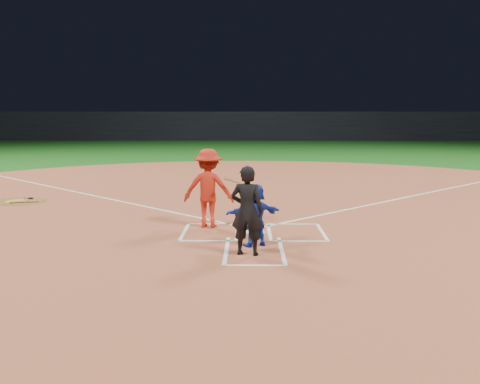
{
  "coord_description": "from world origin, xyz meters",
  "views": [
    {
      "loc": [
        -0.13,
        -12.08,
        2.65
      ],
      "look_at": [
        -0.3,
        -0.4,
        1.0
      ],
      "focal_mm": 40.0,
      "sensor_mm": 36.0,
      "label": 1
    }
  ],
  "objects_px": {
    "catcher": "(255,215)",
    "home_plate": "(253,232)",
    "batter_at_plate": "(208,188)",
    "on_deck_circle": "(19,201)",
    "umpire": "(247,211)"
  },
  "relations": [
    {
      "from": "home_plate",
      "to": "umpire",
      "type": "distance_m",
      "value": 2.21
    },
    {
      "from": "catcher",
      "to": "batter_at_plate",
      "type": "height_order",
      "value": "batter_at_plate"
    },
    {
      "from": "catcher",
      "to": "batter_at_plate",
      "type": "distance_m",
      "value": 2.22
    },
    {
      "from": "on_deck_circle",
      "to": "umpire",
      "type": "relative_size",
      "value": 0.99
    },
    {
      "from": "catcher",
      "to": "home_plate",
      "type": "bearing_deg",
      "value": -113.36
    },
    {
      "from": "home_plate",
      "to": "on_deck_circle",
      "type": "height_order",
      "value": "home_plate"
    },
    {
      "from": "home_plate",
      "to": "on_deck_circle",
      "type": "bearing_deg",
      "value": -30.81
    },
    {
      "from": "home_plate",
      "to": "batter_at_plate",
      "type": "xyz_separation_m",
      "value": [
        -1.07,
        0.57,
        0.93
      ]
    },
    {
      "from": "catcher",
      "to": "batter_at_plate",
      "type": "relative_size",
      "value": 0.69
    },
    {
      "from": "on_deck_circle",
      "to": "umpire",
      "type": "bearing_deg",
      "value": -41.71
    },
    {
      "from": "umpire",
      "to": "batter_at_plate",
      "type": "xyz_separation_m",
      "value": [
        -0.93,
        2.61,
        0.08
      ]
    },
    {
      "from": "catcher",
      "to": "umpire",
      "type": "distance_m",
      "value": 0.75
    },
    {
      "from": "batter_at_plate",
      "to": "catcher",
      "type": "bearing_deg",
      "value": -60.14
    },
    {
      "from": "on_deck_circle",
      "to": "home_plate",
      "type": "bearing_deg",
      "value": -30.81
    },
    {
      "from": "home_plate",
      "to": "batter_at_plate",
      "type": "bearing_deg",
      "value": -28.24
    }
  ]
}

